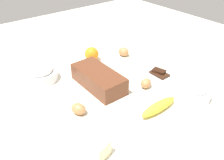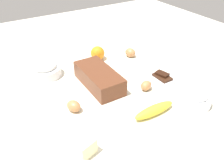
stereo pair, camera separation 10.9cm
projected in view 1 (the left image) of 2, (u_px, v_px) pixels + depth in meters
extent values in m
cube|color=silver|center=(112.00, 89.00, 1.12)|extent=(2.40, 2.40, 0.02)
cube|color=brown|center=(98.00, 79.00, 1.10)|extent=(0.28, 0.13, 0.08)
cube|color=black|center=(98.00, 78.00, 1.10)|extent=(0.27, 0.12, 0.07)
cylinder|color=white|center=(42.00, 76.00, 1.15)|extent=(0.16, 0.16, 0.04)
torus|color=white|center=(41.00, 72.00, 1.14)|extent=(0.16, 0.16, 0.01)
ellipsoid|color=white|center=(41.00, 70.00, 1.14)|extent=(0.12, 0.12, 0.04)
cylinder|color=white|center=(196.00, 94.00, 1.03)|extent=(0.12, 0.12, 0.04)
torus|color=white|center=(197.00, 91.00, 1.02)|extent=(0.12, 0.12, 0.01)
ellipsoid|color=white|center=(198.00, 89.00, 1.01)|extent=(0.08, 0.08, 0.03)
ellipsoid|color=yellow|center=(159.00, 107.00, 0.96)|extent=(0.05, 0.19, 0.04)
sphere|color=orange|center=(92.00, 54.00, 1.31)|extent=(0.08, 0.08, 0.08)
cube|color=#F4EDB2|center=(95.00, 147.00, 0.77)|extent=(0.10, 0.09, 0.06)
ellipsoid|color=#B77C4B|center=(124.00, 52.00, 1.37)|extent=(0.08, 0.07, 0.05)
ellipsoid|color=#B97D4C|center=(146.00, 83.00, 1.10)|extent=(0.06, 0.07, 0.04)
ellipsoid|color=#B67B4A|center=(78.00, 109.00, 0.94)|extent=(0.08, 0.07, 0.05)
cylinder|color=white|center=(159.00, 76.00, 1.19)|extent=(0.13, 0.13, 0.01)
cube|color=#381E11|center=(159.00, 74.00, 1.18)|extent=(0.09, 0.06, 0.01)
cube|color=black|center=(159.00, 71.00, 1.18)|extent=(0.07, 0.05, 0.01)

